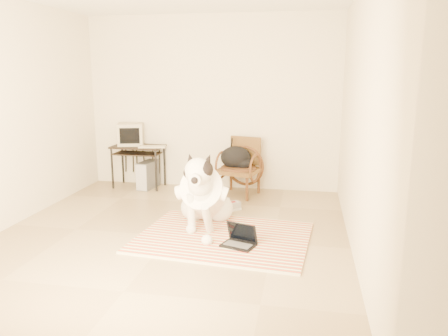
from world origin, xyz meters
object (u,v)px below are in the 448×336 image
(computer_desk, at_px, (138,152))
(rattan_chair, at_px, (240,167))
(crt_monitor, at_px, (131,134))
(pc_tower, at_px, (148,175))
(dog, at_px, (204,195))
(laptop, at_px, (240,240))
(backpack, at_px, (237,158))

(computer_desk, height_order, rattan_chair, rattan_chair)
(computer_desk, relative_size, crt_monitor, 1.73)
(computer_desk, height_order, pc_tower, computer_desk)
(dog, xyz_separation_m, rattan_chair, (0.21, 1.48, 0.04))
(laptop, height_order, computer_desk, computer_desk)
(laptop, distance_m, crt_monitor, 3.17)
(dog, xyz_separation_m, backpack, (0.17, 1.48, 0.16))
(pc_tower, bearing_deg, backpack, -3.88)
(laptop, xyz_separation_m, computer_desk, (-1.98, 2.15, 0.50))
(computer_desk, bearing_deg, crt_monitor, 150.48)
(laptop, height_order, crt_monitor, crt_monitor)
(laptop, relative_size, pc_tower, 0.83)
(computer_desk, distance_m, backpack, 1.63)
(dog, distance_m, rattan_chair, 1.50)
(dog, bearing_deg, laptop, -46.47)
(rattan_chair, xyz_separation_m, backpack, (-0.05, 0.00, 0.12))
(pc_tower, xyz_separation_m, backpack, (1.46, -0.10, 0.34))
(backpack, bearing_deg, rattan_chair, -2.20)
(laptop, bearing_deg, rattan_chair, 98.60)
(laptop, xyz_separation_m, crt_monitor, (-2.12, 2.23, 0.77))
(rattan_chair, bearing_deg, crt_monitor, 173.75)
(laptop, bearing_deg, backpack, 99.90)
(backpack, bearing_deg, pc_tower, 176.12)
(crt_monitor, height_order, pc_tower, crt_monitor)
(pc_tower, distance_m, backpack, 1.50)
(pc_tower, height_order, backpack, backpack)
(crt_monitor, relative_size, pc_tower, 0.98)
(computer_desk, relative_size, backpack, 1.68)
(laptop, height_order, pc_tower, pc_tower)
(laptop, height_order, backpack, backpack)
(crt_monitor, bearing_deg, computer_desk, -29.52)
(computer_desk, bearing_deg, dog, -47.63)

